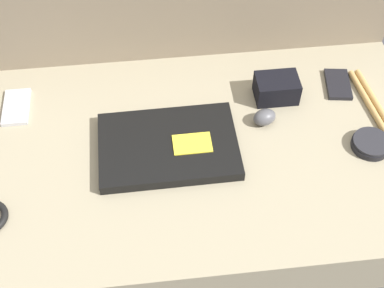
{
  "coord_description": "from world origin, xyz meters",
  "views": [
    {
      "loc": [
        -0.09,
        -0.78,
        1.15
      ],
      "look_at": [
        0.0,
        0.0,
        0.17
      ],
      "focal_mm": 50.0,
      "sensor_mm": 36.0,
      "label": 1
    }
  ],
  "objects_px": {
    "phone_black": "(338,84)",
    "laptop": "(169,146)",
    "camera_pouch": "(277,88)",
    "speaker_puck": "(371,144)",
    "computer_mouse": "(264,117)",
    "phone_silver": "(16,107)"
  },
  "relations": [
    {
      "from": "phone_black",
      "to": "laptop",
      "type": "bearing_deg",
      "value": -152.32
    },
    {
      "from": "laptop",
      "to": "phone_black",
      "type": "relative_size",
      "value": 2.88
    },
    {
      "from": "phone_black",
      "to": "camera_pouch",
      "type": "bearing_deg",
      "value": -165.08
    },
    {
      "from": "speaker_puck",
      "to": "phone_black",
      "type": "xyz_separation_m",
      "value": [
        -0.02,
        0.21,
        -0.01
      ]
    },
    {
      "from": "laptop",
      "to": "computer_mouse",
      "type": "distance_m",
      "value": 0.25
    },
    {
      "from": "speaker_puck",
      "to": "phone_silver",
      "type": "bearing_deg",
      "value": 165.41
    },
    {
      "from": "phone_silver",
      "to": "phone_black",
      "type": "relative_size",
      "value": 1.05
    },
    {
      "from": "laptop",
      "to": "computer_mouse",
      "type": "height_order",
      "value": "computer_mouse"
    },
    {
      "from": "phone_black",
      "to": "camera_pouch",
      "type": "distance_m",
      "value": 0.17
    },
    {
      "from": "computer_mouse",
      "to": "camera_pouch",
      "type": "relative_size",
      "value": 0.63
    },
    {
      "from": "phone_black",
      "to": "computer_mouse",
      "type": "bearing_deg",
      "value": -146.26
    },
    {
      "from": "computer_mouse",
      "to": "phone_black",
      "type": "height_order",
      "value": "computer_mouse"
    },
    {
      "from": "phone_black",
      "to": "camera_pouch",
      "type": "height_order",
      "value": "camera_pouch"
    },
    {
      "from": "speaker_puck",
      "to": "phone_silver",
      "type": "xyz_separation_m",
      "value": [
        -0.85,
        0.22,
        -0.01
      ]
    },
    {
      "from": "laptop",
      "to": "phone_black",
      "type": "bearing_deg",
      "value": 18.99
    },
    {
      "from": "speaker_puck",
      "to": "phone_silver",
      "type": "relative_size",
      "value": 0.77
    },
    {
      "from": "phone_silver",
      "to": "speaker_puck",
      "type": "bearing_deg",
      "value": -14.53
    },
    {
      "from": "phone_silver",
      "to": "camera_pouch",
      "type": "height_order",
      "value": "camera_pouch"
    },
    {
      "from": "phone_silver",
      "to": "camera_pouch",
      "type": "bearing_deg",
      "value": -2.81
    },
    {
      "from": "speaker_puck",
      "to": "laptop",
      "type": "bearing_deg",
      "value": 174.61
    },
    {
      "from": "computer_mouse",
      "to": "speaker_puck",
      "type": "xyz_separation_m",
      "value": [
        0.24,
        -0.1,
        -0.01
      ]
    },
    {
      "from": "computer_mouse",
      "to": "phone_black",
      "type": "xyz_separation_m",
      "value": [
        0.22,
        0.1,
        -0.01
      ]
    }
  ]
}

